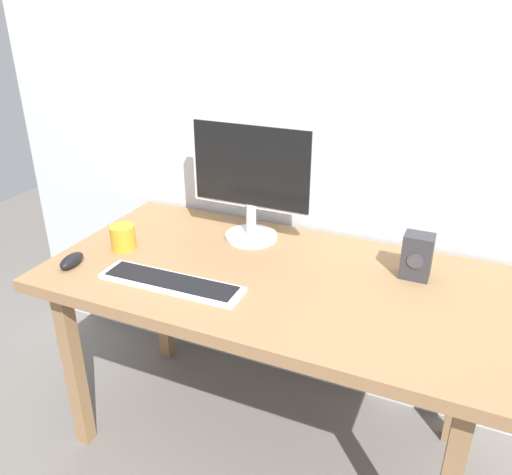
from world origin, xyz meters
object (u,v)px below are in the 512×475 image
object	(u,v)px
monitor	(252,176)
desk	(270,292)
mouse	(72,261)
speaker_right	(417,256)
keyboard_primary	(171,283)
coffee_mug	(123,237)

from	to	relation	value
monitor	desk	bearing A→B (deg)	-53.56
mouse	speaker_right	bearing A→B (deg)	13.51
desk	speaker_right	size ratio (longest dim) A/B	9.87
monitor	keyboard_primary	world-z (taller)	monitor
speaker_right	mouse	bearing A→B (deg)	-159.73
keyboard_primary	coffee_mug	world-z (taller)	coffee_mug
monitor	coffee_mug	world-z (taller)	monitor
mouse	coffee_mug	size ratio (longest dim) A/B	1.23
monitor	keyboard_primary	size ratio (longest dim) A/B	0.98
desk	speaker_right	distance (m)	0.49
keyboard_primary	coffee_mug	distance (m)	0.33
desk	keyboard_primary	size ratio (longest dim) A/B	3.09
keyboard_primary	speaker_right	xyz separation A→B (m)	(0.69, 0.37, 0.07)
coffee_mug	mouse	bearing A→B (deg)	-113.87
keyboard_primary	desk	bearing A→B (deg)	37.91
monitor	mouse	bearing A→B (deg)	-135.71
desk	speaker_right	xyz separation A→B (m)	(0.44, 0.17, 0.15)
keyboard_primary	monitor	bearing A→B (deg)	78.38
monitor	coffee_mug	distance (m)	0.51
mouse	coffee_mug	xyz separation A→B (m)	(0.08, 0.18, 0.02)
coffee_mug	keyboard_primary	bearing A→B (deg)	-27.30
keyboard_primary	mouse	world-z (taller)	mouse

